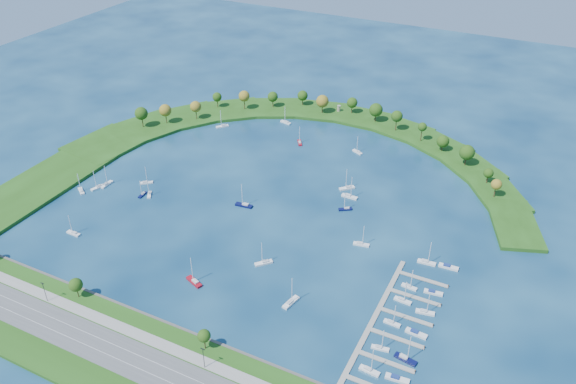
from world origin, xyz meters
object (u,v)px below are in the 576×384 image
at_px(moored_boat_9, 149,194).
at_px(docked_boat_9, 433,292).
at_px(moored_boat_1, 349,196).
at_px(moored_boat_3, 264,262).
at_px(moored_boat_11, 345,208).
at_px(moored_boat_18, 361,244).
at_px(moored_boat_13, 81,191).
at_px(moored_boat_7, 98,187).
at_px(moored_boat_16, 107,184).
at_px(docked_boat_0, 369,370).
at_px(docked_boat_5, 416,333).
at_px(docked_boat_4, 392,322).
at_px(moored_boat_8, 244,205).
at_px(harbor_tower, 339,108).
at_px(docked_boat_6, 403,300).
at_px(docked_boat_8, 409,286).
at_px(dock_system, 391,324).
at_px(moored_boat_4, 143,194).
at_px(docked_boat_3, 405,358).
at_px(moored_boat_6, 291,302).
at_px(moored_boat_5, 286,122).
at_px(moored_boat_12, 300,142).
at_px(docked_boat_1, 397,379).
at_px(docked_boat_11, 448,267).
at_px(docked_boat_2, 380,348).
at_px(moored_boat_10, 347,188).
at_px(moored_boat_15, 146,182).
at_px(moored_boat_17, 222,126).
at_px(moored_boat_2, 194,281).
at_px(docked_boat_10, 426,262).

xyz_separation_m(moored_boat_9, docked_boat_9, (160.93, -8.10, -0.24)).
xyz_separation_m(moored_boat_1, moored_boat_3, (-14.96, -71.02, -0.02)).
bearing_deg(moored_boat_11, moored_boat_18, 92.88).
xyz_separation_m(moored_boat_1, moored_boat_13, (-136.29, -61.65, -0.06)).
distance_m(moored_boat_7, moored_boat_16, 5.34).
xyz_separation_m(moored_boat_9, moored_boat_11, (102.44, 35.22, 0.02)).
relative_size(docked_boat_0, docked_boat_5, 1.30).
bearing_deg(docked_boat_4, moored_boat_8, 157.54).
relative_size(moored_boat_9, moored_boat_13, 0.87).
relative_size(harbor_tower, docked_boat_6, 0.38).
xyz_separation_m(moored_boat_8, docked_boat_8, (98.14, -23.27, -0.10)).
bearing_deg(docked_boat_6, dock_system, -86.53).
distance_m(moored_boat_4, docked_boat_3, 171.20).
bearing_deg(docked_boat_6, moored_boat_6, -147.64).
distance_m(moored_boat_5, moored_boat_9, 118.46).
relative_size(moored_boat_3, moored_boat_9, 1.26).
distance_m(moored_boat_12, docked_boat_3, 181.96).
xyz_separation_m(moored_boat_8, moored_boat_18, (68.31, -3.86, -0.07)).
xyz_separation_m(moored_boat_4, moored_boat_5, (29.79, 117.20, 0.05)).
relative_size(docked_boat_1, docked_boat_6, 0.82).
xyz_separation_m(moored_boat_13, docked_boat_4, (186.88, -19.63, -0.02)).
height_order(docked_boat_8, docked_boat_11, docked_boat_8).
distance_m(moored_boat_6, docked_boat_2, 43.17).
bearing_deg(docked_boat_5, dock_system, -179.36).
xyz_separation_m(moored_boat_10, moored_boat_15, (-105.08, -45.81, -0.06)).
xyz_separation_m(docked_boat_5, docked_boat_6, (-10.44, 15.98, 0.22)).
bearing_deg(moored_boat_11, moored_boat_5, -79.71).
xyz_separation_m(moored_boat_4, docked_boat_4, (153.85, -32.06, 0.02)).
xyz_separation_m(moored_boat_1, docked_boat_8, (50.59, -56.71, -0.08)).
distance_m(moored_boat_4, moored_boat_11, 112.07).
distance_m(docked_boat_5, docked_boat_8, 27.76).
bearing_deg(moored_boat_10, harbor_tower, -109.07).
bearing_deg(moored_boat_6, moored_boat_17, 53.59).
relative_size(moored_boat_11, docked_boat_2, 1.03).
relative_size(moored_boat_2, docked_boat_1, 1.49).
xyz_separation_m(moored_boat_4, moored_boat_8, (55.71, 15.78, 0.12)).
xyz_separation_m(docked_boat_5, docked_boat_9, (0.01, 26.84, -0.05)).
bearing_deg(docked_boat_9, moored_boat_4, 171.26).
height_order(moored_boat_2, docked_boat_11, moored_boat_2).
height_order(moored_boat_18, docked_boat_0, docked_boat_0).
xyz_separation_m(moored_boat_1, moored_boat_7, (-130.59, -54.69, -0.05)).
bearing_deg(docked_boat_2, moored_boat_11, 111.55).
bearing_deg(moored_boat_13, harbor_tower, -85.03).
xyz_separation_m(docked_boat_4, docked_boat_5, (10.43, -1.16, -0.20)).
bearing_deg(docked_boat_5, moored_boat_18, 136.22).
bearing_deg(moored_boat_4, moored_boat_6, 67.19).
xyz_separation_m(moored_boat_13, moored_boat_18, (157.05, 24.35, 0.01)).
xyz_separation_m(docked_boat_1, docked_boat_10, (-8.06, 70.89, 0.25)).
bearing_deg(moored_boat_16, moored_boat_3, -100.08).
relative_size(moored_boat_3, moored_boat_6, 0.93).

